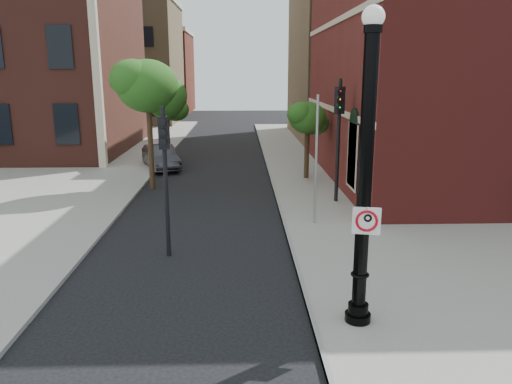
{
  "coord_description": "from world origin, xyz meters",
  "views": [
    {
      "loc": [
        0.53,
        -10.28,
        5.24
      ],
      "look_at": [
        0.92,
        2.0,
        2.27
      ],
      "focal_mm": 35.0,
      "sensor_mm": 36.0,
      "label": 1
    }
  ],
  "objects_px": {
    "traffic_signal_left": "(165,158)",
    "traffic_signal_right": "(339,121)",
    "parked_car": "(161,157)",
    "lamppost": "(364,189)",
    "no_parking_sign": "(367,221)"
  },
  "relations": [
    {
      "from": "parked_car",
      "to": "traffic_signal_right",
      "type": "distance_m",
      "value": 11.67
    },
    {
      "from": "no_parking_sign",
      "to": "traffic_signal_right",
      "type": "relative_size",
      "value": 0.11
    },
    {
      "from": "traffic_signal_left",
      "to": "traffic_signal_right",
      "type": "relative_size",
      "value": 0.86
    },
    {
      "from": "lamppost",
      "to": "traffic_signal_right",
      "type": "bearing_deg",
      "value": 81.9
    },
    {
      "from": "no_parking_sign",
      "to": "parked_car",
      "type": "bearing_deg",
      "value": 122.49
    },
    {
      "from": "traffic_signal_right",
      "to": "lamppost",
      "type": "bearing_deg",
      "value": -117.35
    },
    {
      "from": "parked_car",
      "to": "traffic_signal_right",
      "type": "height_order",
      "value": "traffic_signal_right"
    },
    {
      "from": "no_parking_sign",
      "to": "traffic_signal_right",
      "type": "xyz_separation_m",
      "value": [
        1.39,
        10.17,
        0.99
      ]
    },
    {
      "from": "parked_car",
      "to": "traffic_signal_right",
      "type": "relative_size",
      "value": 0.8
    },
    {
      "from": "parked_car",
      "to": "traffic_signal_left",
      "type": "xyz_separation_m",
      "value": [
        2.27,
        -13.5,
        2.25
      ]
    },
    {
      "from": "no_parking_sign",
      "to": "parked_car",
      "type": "xyz_separation_m",
      "value": [
        -6.87,
        17.96,
        -1.72
      ]
    },
    {
      "from": "no_parking_sign",
      "to": "traffic_signal_right",
      "type": "bearing_deg",
      "value": 93.77
    },
    {
      "from": "traffic_signal_left",
      "to": "traffic_signal_right",
      "type": "bearing_deg",
      "value": 42.88
    },
    {
      "from": "lamppost",
      "to": "traffic_signal_left",
      "type": "distance_m",
      "value": 6.27
    },
    {
      "from": "no_parking_sign",
      "to": "traffic_signal_left",
      "type": "bearing_deg",
      "value": 147.42
    }
  ]
}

